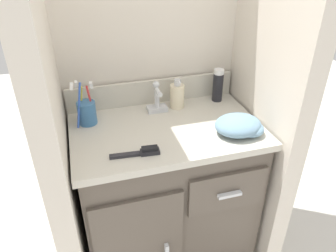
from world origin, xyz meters
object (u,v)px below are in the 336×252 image
object	(u,v)px
toothbrush_cup	(87,112)
hand_towel	(241,126)
shaving_cream_can	(218,85)
hairbrush	(142,152)
soap_dispenser	(177,96)

from	to	relation	value
toothbrush_cup	hand_towel	size ratio (longest dim) A/B	1.06
shaving_cream_can	hairbrush	distance (m)	0.56
soap_dispenser	hand_towel	world-z (taller)	soap_dispenser
toothbrush_cup	hairbrush	size ratio (longest dim) A/B	1.12
toothbrush_cup	shaving_cream_can	world-z (taller)	toothbrush_cup
hairbrush	hand_towel	size ratio (longest dim) A/B	0.95
toothbrush_cup	hairbrush	distance (m)	0.34
toothbrush_cup	hand_towel	distance (m)	0.63
toothbrush_cup	soap_dispenser	size ratio (longest dim) A/B	1.45
toothbrush_cup	soap_dispenser	bearing A→B (deg)	4.78
soap_dispenser	hairbrush	bearing A→B (deg)	-126.34
toothbrush_cup	hand_towel	xyz separation A→B (m)	(0.58, -0.25, -0.02)
hairbrush	soap_dispenser	bearing A→B (deg)	58.12
soap_dispenser	shaving_cream_can	distance (m)	0.21
shaving_cream_can	hand_towel	size ratio (longest dim) A/B	0.81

